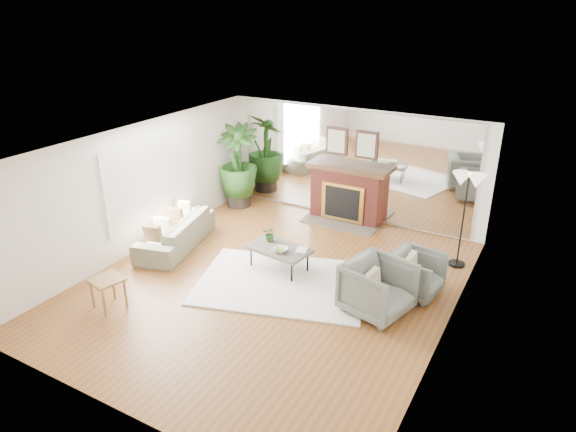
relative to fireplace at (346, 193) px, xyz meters
The scene contains 18 objects.
ground 3.33m from the fireplace, 90.00° to the right, with size 7.00×7.00×0.00m, color brown.
wall_left 4.46m from the fireplace, 132.54° to the right, with size 0.02×7.00×2.50m, color white.
wall_right 4.46m from the fireplace, 47.46° to the right, with size 0.02×7.00×2.50m, color white.
wall_back 0.63m from the fireplace, 90.00° to the left, with size 6.00×0.02×2.50m, color white.
mirror_panel 0.63m from the fireplace, 90.00° to the left, with size 5.40×0.04×2.40m, color silver.
window_panel 4.17m from the fireplace, 135.99° to the right, with size 0.04×2.40×1.50m, color #B2E09E.
fireplace is the anchor object (origin of this frame).
area_rug 3.23m from the fireplace, 87.05° to the right, with size 2.91×2.08×0.03m, color white.
coffee_table 2.75m from the fireplace, 92.94° to the right, with size 1.23×0.83×0.46m.
sofa 3.82m from the fireplace, 130.11° to the right, with size 2.10×0.82×0.61m, color slate.
armchair_back 3.28m from the fireplace, 45.42° to the right, with size 0.80×0.82×0.75m, color slate.
armchair_front 3.73m from the fireplace, 58.94° to the right, with size 0.94×0.96×0.88m, color slate.
side_table 5.52m from the fireplace, 110.15° to the right, with size 0.57×0.57×0.53m.
potted_ficus 2.67m from the fireplace, behind, with size 1.23×1.23×1.98m.
floor_lamp 3.00m from the fireplace, 19.36° to the right, with size 0.59×0.33×1.82m.
tabletop_plant 2.62m from the fireplace, 99.12° to the right, with size 0.26×0.22×0.29m, color #325E22.
fruit_bowl 2.88m from the fireplace, 90.79° to the right, with size 0.28×0.28×0.07m, color olive.
book 2.69m from the fireplace, 85.91° to the right, with size 0.19×0.26×0.02m, color olive.
Camera 1 is at (4.09, -6.71, 4.64)m, focal length 32.00 mm.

